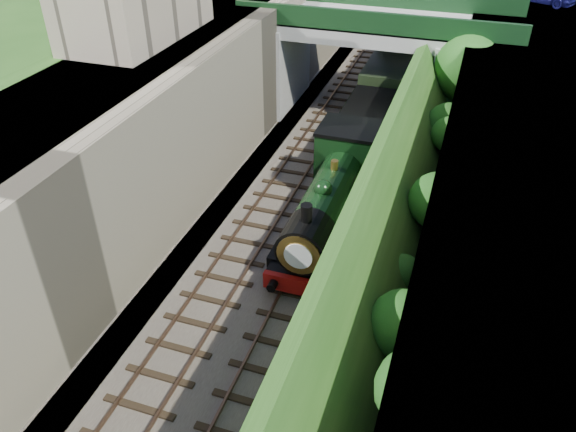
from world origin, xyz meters
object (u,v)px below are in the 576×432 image
at_px(tender, 366,134).
at_px(tree, 469,71).
at_px(road_bridge, 386,55).
at_px(locomotive, 332,199).

bearing_deg(tender, tree, 33.20).
xyz_separation_m(road_bridge, tree, (4.97, -2.92, 0.57)).
relative_size(road_bridge, locomotive, 1.56).
bearing_deg(tender, locomotive, -90.00).
bearing_deg(road_bridge, locomotive, -88.90).
bearing_deg(road_bridge, tree, -30.47).
relative_size(locomotive, tender, 1.70).
bearing_deg(tree, locomotive, -114.28).
distance_m(locomotive, tender, 7.37).
bearing_deg(locomotive, tender, 90.00).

